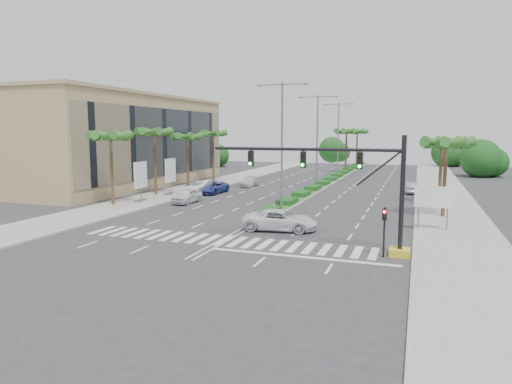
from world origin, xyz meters
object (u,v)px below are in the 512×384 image
car_parked_d (250,182)px  car_crossing (280,220)px  car_parked_b (202,188)px  car_parked_a (187,196)px  car_parked_c (212,187)px  car_right (412,188)px

car_parked_d → car_crossing: bearing=-69.3°
car_parked_b → car_parked_d: 9.84m
car_parked_a → car_parked_c: car_parked_a is taller
car_parked_d → car_right: car_right is taller
car_crossing → car_right: size_ratio=1.36×
car_crossing → car_right: 26.96m
car_parked_c → car_crossing: bearing=-49.6°
car_parked_b → car_parked_c: bearing=61.0°
car_parked_a → car_crossing: (13.01, -9.57, 0.02)m
car_parked_b → car_parked_c: car_parked_b is taller
car_parked_a → car_crossing: car_crossing is taller
car_parked_c → car_right: car_parked_c is taller
car_right → car_crossing: bearing=69.3°
car_parked_b → car_right: bearing=26.6°
car_right → car_parked_b: bearing=20.5°
car_parked_c → car_parked_d: (1.74, 8.38, -0.10)m
car_parked_a → car_parked_b: bearing=102.0°
car_parked_a → car_parked_b: 6.70m
car_parked_c → car_crossing: car_crossing is taller
car_parked_b → car_crossing: (14.48, -16.11, -0.03)m
car_parked_c → car_crossing: size_ratio=0.95×
car_parked_b → car_crossing: car_parked_b is taller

